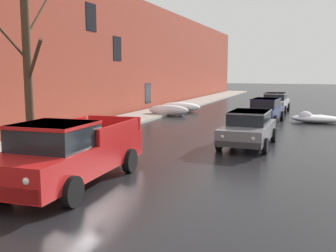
{
  "coord_description": "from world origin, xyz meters",
  "views": [
    {
      "loc": [
        4.35,
        -0.64,
        3.02
      ],
      "look_at": [
        -0.09,
        11.25,
        1.25
      ],
      "focal_mm": 41.88,
      "sensor_mm": 36.0,
      "label": 1
    }
  ],
  "objects_px": {
    "sedan_silver_parked_far_down_block": "(275,102)",
    "fire_hydrant": "(18,152)",
    "sedan_grey_parked_kerbside_close": "(249,127)",
    "sedan_darkblue_parked_kerbside_mid": "(265,110)",
    "bare_tree_second_along_sidewalk": "(28,76)",
    "pickup_truck_red_approaching_near_lane": "(69,153)"
  },
  "relations": [
    {
      "from": "sedan_grey_parked_kerbside_close",
      "to": "sedan_darkblue_parked_kerbside_mid",
      "type": "distance_m",
      "value": 7.83
    },
    {
      "from": "fire_hydrant",
      "to": "sedan_silver_parked_far_down_block",
      "type": "bearing_deg",
      "value": 72.29
    },
    {
      "from": "pickup_truck_red_approaching_near_lane",
      "to": "sedan_silver_parked_far_down_block",
      "type": "relative_size",
      "value": 1.33
    },
    {
      "from": "sedan_silver_parked_far_down_block",
      "to": "fire_hydrant",
      "type": "distance_m",
      "value": 21.09
    },
    {
      "from": "bare_tree_second_along_sidewalk",
      "to": "sedan_silver_parked_far_down_block",
      "type": "distance_m",
      "value": 20.49
    },
    {
      "from": "pickup_truck_red_approaching_near_lane",
      "to": "sedan_darkblue_parked_kerbside_mid",
      "type": "distance_m",
      "value": 15.53
    },
    {
      "from": "bare_tree_second_along_sidewalk",
      "to": "fire_hydrant",
      "type": "xyz_separation_m",
      "value": [
        0.08,
        -0.77,
        -2.52
      ]
    },
    {
      "from": "bare_tree_second_along_sidewalk",
      "to": "pickup_truck_red_approaching_near_lane",
      "type": "relative_size",
      "value": 1.06
    },
    {
      "from": "sedan_silver_parked_far_down_block",
      "to": "sedan_grey_parked_kerbside_close",
      "type": "bearing_deg",
      "value": -88.89
    },
    {
      "from": "sedan_darkblue_parked_kerbside_mid",
      "to": "sedan_silver_parked_far_down_block",
      "type": "bearing_deg",
      "value": 90.14
    },
    {
      "from": "pickup_truck_red_approaching_near_lane",
      "to": "fire_hydrant",
      "type": "height_order",
      "value": "pickup_truck_red_approaching_near_lane"
    },
    {
      "from": "sedan_grey_parked_kerbside_close",
      "to": "sedan_silver_parked_far_down_block",
      "type": "xyz_separation_m",
      "value": [
        -0.28,
        14.34,
        -0.0
      ]
    },
    {
      "from": "sedan_silver_parked_far_down_block",
      "to": "fire_hydrant",
      "type": "height_order",
      "value": "sedan_silver_parked_far_down_block"
    },
    {
      "from": "sedan_grey_parked_kerbside_close",
      "to": "fire_hydrant",
      "type": "xyz_separation_m",
      "value": [
        -6.69,
        -5.75,
        -0.4
      ]
    },
    {
      "from": "pickup_truck_red_approaching_near_lane",
      "to": "sedan_grey_parked_kerbside_close",
      "type": "relative_size",
      "value": 1.26
    },
    {
      "from": "sedan_grey_parked_kerbside_close",
      "to": "fire_hydrant",
      "type": "height_order",
      "value": "sedan_grey_parked_kerbside_close"
    },
    {
      "from": "sedan_silver_parked_far_down_block",
      "to": "fire_hydrant",
      "type": "relative_size",
      "value": 5.85
    },
    {
      "from": "bare_tree_second_along_sidewalk",
      "to": "sedan_grey_parked_kerbside_close",
      "type": "height_order",
      "value": "bare_tree_second_along_sidewalk"
    },
    {
      "from": "sedan_grey_parked_kerbside_close",
      "to": "pickup_truck_red_approaching_near_lane",
      "type": "bearing_deg",
      "value": -116.03
    },
    {
      "from": "sedan_silver_parked_far_down_block",
      "to": "fire_hydrant",
      "type": "bearing_deg",
      "value": -107.71
    },
    {
      "from": "sedan_darkblue_parked_kerbside_mid",
      "to": "fire_hydrant",
      "type": "distance_m",
      "value": 15.02
    },
    {
      "from": "pickup_truck_red_approaching_near_lane",
      "to": "sedan_silver_parked_far_down_block",
      "type": "bearing_deg",
      "value": 81.32
    }
  ]
}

